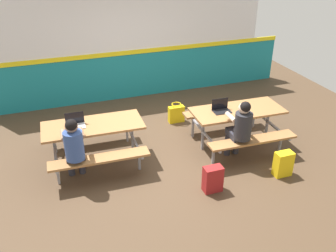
% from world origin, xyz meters
% --- Properties ---
extents(ground_plane, '(10.00, 10.00, 0.02)m').
position_xyz_m(ground_plane, '(0.00, 0.00, -0.01)').
color(ground_plane, '#4C3826').
extents(accent_backdrop, '(8.00, 0.14, 2.60)m').
position_xyz_m(accent_backdrop, '(0.00, 2.76, 1.25)').
color(accent_backdrop, teal).
rests_on(accent_backdrop, ground).
extents(picnic_table_left, '(1.75, 1.60, 0.74)m').
position_xyz_m(picnic_table_left, '(-1.33, 0.13, 0.57)').
color(picnic_table_left, '#9E6B3D').
rests_on(picnic_table_left, ground).
extents(picnic_table_right, '(1.75, 1.60, 0.74)m').
position_xyz_m(picnic_table_right, '(1.33, -0.17, 0.57)').
color(picnic_table_right, '#9E6B3D').
rests_on(picnic_table_right, ground).
extents(student_nearer, '(0.37, 0.53, 1.21)m').
position_xyz_m(student_nearer, '(-1.71, -0.41, 0.71)').
color(student_nearer, '#2D2D38').
rests_on(student_nearer, ground).
extents(student_further, '(0.37, 0.53, 1.21)m').
position_xyz_m(student_further, '(1.09, -0.72, 0.71)').
color(student_further, '#2D2D38').
rests_on(student_further, ground).
extents(laptop_silver, '(0.33, 0.23, 0.22)m').
position_xyz_m(laptop_silver, '(-1.61, 0.18, 0.79)').
color(laptop_silver, silver).
rests_on(laptop_silver, picnic_table_left).
extents(laptop_dark, '(0.33, 0.23, 0.22)m').
position_xyz_m(laptop_dark, '(1.01, -0.13, 0.79)').
color(laptop_dark, black).
rests_on(laptop_dark, picnic_table_right).
extents(backpack_dark, '(0.30, 0.22, 0.44)m').
position_xyz_m(backpack_dark, '(0.28, -1.35, 0.22)').
color(backpack_dark, maroon).
rests_on(backpack_dark, ground).
extents(tote_bag_bright, '(0.34, 0.21, 0.43)m').
position_xyz_m(tote_bag_bright, '(0.58, 1.08, 0.19)').
color(tote_bag_bright, yellow).
rests_on(tote_bag_bright, ground).
extents(satchel_spare, '(0.30, 0.22, 0.44)m').
position_xyz_m(satchel_spare, '(1.59, -1.36, 0.22)').
color(satchel_spare, yellow).
rests_on(satchel_spare, ground).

